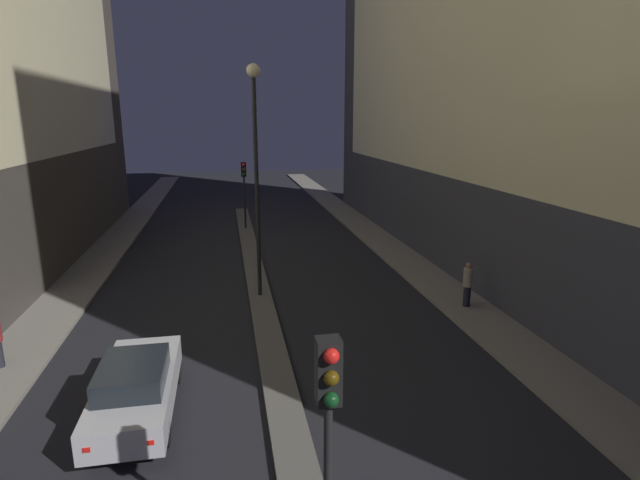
% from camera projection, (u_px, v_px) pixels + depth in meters
% --- Properties ---
extents(median_strip, '(0.89, 35.74, 0.14)m').
position_uv_depth(median_strip, '(257.00, 281.00, 21.77)').
color(median_strip, '#56544F').
rests_on(median_strip, ground).
extents(traffic_light_near, '(0.32, 0.42, 4.20)m').
position_uv_depth(traffic_light_near, '(329.00, 418.00, 6.49)').
color(traffic_light_near, black).
rests_on(traffic_light_near, median_strip).
extents(traffic_light_mid, '(0.32, 0.42, 4.20)m').
position_uv_depth(traffic_light_mid, '(244.00, 180.00, 31.14)').
color(traffic_light_mid, black).
rests_on(traffic_light_mid, median_strip).
extents(street_lamp, '(0.51, 0.51, 8.79)m').
position_uv_depth(street_lamp, '(256.00, 147.00, 18.57)').
color(street_lamp, black).
rests_on(street_lamp, median_strip).
extents(car_left_lane, '(1.72, 4.44, 1.53)m').
position_uv_depth(car_left_lane, '(136.00, 387.00, 11.91)').
color(car_left_lane, '#B2B2B7').
rests_on(car_left_lane, ground).
extents(pedestrian_on_right_sidewalk, '(0.36, 0.36, 1.71)m').
position_uv_depth(pedestrian_on_right_sidewalk, '(468.00, 283.00, 18.57)').
color(pedestrian_on_right_sidewalk, black).
rests_on(pedestrian_on_right_sidewalk, sidewalk_right).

